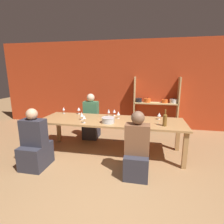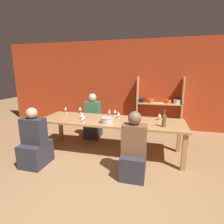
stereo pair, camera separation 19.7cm
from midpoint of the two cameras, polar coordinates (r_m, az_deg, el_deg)
The scene contains 17 objects.
ground_plane at distance 2.52m, azimuth -7.64°, elevation -30.79°, with size 18.00×18.00×0.00m, color #936D47.
wall_back_red at distance 5.59m, azimuth 4.79°, elevation 8.86°, with size 8.80×0.06×2.70m.
shelf_unit at distance 5.48m, azimuth 13.09°, elevation -0.11°, with size 1.32×0.30×1.61m.
dining_table at distance 3.74m, azimuth -1.81°, elevation -3.63°, with size 3.05×0.94×0.74m.
mixing_bowl at distance 3.50m, azimuth -2.91°, elevation -2.60°, with size 0.26×0.26×0.11m.
wine_bottle_green at distance 3.39m, azimuth 15.30°, elevation -2.36°, with size 0.08×0.08×0.32m.
wine_glass_empty_a at distance 3.81m, azimuth 0.60°, elevation -0.47°, with size 0.07×0.07×0.16m.
wine_glass_white_a at distance 4.32m, azimuth -12.10°, elevation 0.95°, with size 0.08×0.08×0.17m.
wine_glass_empty_b at distance 3.77m, azimuth -11.36°, elevation -0.80°, with size 0.07×0.07×0.17m.
wine_glass_white_b at distance 4.46m, azimuth -16.74°, elevation 0.95°, with size 0.06×0.06×0.16m.
wine_glass_white_c at distance 3.53m, azimuth -10.72°, elevation -1.66°, with size 0.07×0.07×0.17m.
wine_glass_red_a at distance 4.01m, azimuth -2.49°, elevation 0.25°, with size 0.06×0.06×0.17m.
wine_glass_white_d at distance 3.84m, azimuth 13.74°, elevation -0.87°, with size 0.08×0.08×0.15m.
wine_glass_red_b at distance 4.05m, azimuth -0.65°, elevation 0.26°, with size 0.07×0.07×0.15m.
person_near_a at distance 3.02m, azimuth 6.17°, elevation -13.11°, with size 0.40×0.50×1.13m.
person_far_a at distance 4.72m, azimuth -7.97°, elevation -3.17°, with size 0.38×0.48×1.20m.
person_near_b at distance 3.61m, azimuth -25.27°, elevation -10.14°, with size 0.43×0.54×1.11m.
Camera 1 is at (0.54, -1.74, 1.73)m, focal length 28.00 mm.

